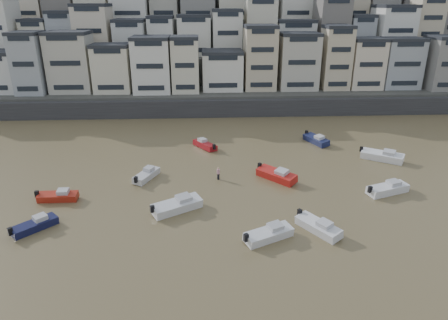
{
  "coord_description": "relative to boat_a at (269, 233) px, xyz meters",
  "views": [
    {
      "loc": [
        7.15,
        -15.96,
        22.4
      ],
      "look_at": [
        9.56,
        30.0,
        4.0
      ],
      "focal_mm": 32.0,
      "sensor_mm": 36.0,
      "label": 1
    }
  ],
  "objects": [
    {
      "name": "harbor_wall",
      "position": [
        -3.43,
        46.83,
        0.98
      ],
      "size": [
        140.0,
        3.0,
        3.5
      ],
      "primitive_type": "cube",
      "color": "#38383A",
      "rests_on": "ground"
    },
    {
      "name": "hillside",
      "position": [
        1.3,
        86.67,
        12.24
      ],
      "size": [
        141.04,
        66.0,
        50.0
      ],
      "color": "#4C4C47",
      "rests_on": "ground"
    },
    {
      "name": "boat_a",
      "position": [
        0.0,
        0.0,
        0.0
      ],
      "size": [
        5.91,
        4.15,
        1.55
      ],
      "primitive_type": null,
      "rotation": [
        0.0,
        0.0,
        0.45
      ],
      "color": "silver",
      "rests_on": "ground"
    },
    {
      "name": "boat_b",
      "position": [
        5.38,
        1.17,
        -0.0
      ],
      "size": [
        4.65,
        5.75,
        1.54
      ],
      "primitive_type": null,
      "rotation": [
        0.0,
        0.0,
        -0.99
      ],
      "color": "silver",
      "rests_on": "ground"
    },
    {
      "name": "boat_c",
      "position": [
        -9.53,
        6.34,
        0.1
      ],
      "size": [
        6.55,
        5.05,
        1.74
      ],
      "primitive_type": null,
      "rotation": [
        0.0,
        0.0,
        0.53
      ],
      "color": "silver",
      "rests_on": "ground"
    },
    {
      "name": "boat_d",
      "position": [
        16.48,
        9.6,
        0.05
      ],
      "size": [
        6.34,
        3.88,
        1.64
      ],
      "primitive_type": null,
      "rotation": [
        0.0,
        0.0,
        0.34
      ],
      "color": "silver",
      "rests_on": "ground"
    },
    {
      "name": "boat_e",
      "position": [
        3.3,
        14.32,
        0.08
      ],
      "size": [
        5.72,
        5.99,
        1.7
      ],
      "primitive_type": null,
      "rotation": [
        0.0,
        0.0,
        -0.83
      ],
      "color": "#B31B16",
      "rests_on": "ground"
    },
    {
      "name": "boat_f",
      "position": [
        -14.18,
        15.56,
        -0.06
      ],
      "size": [
        3.74,
        5.5,
        1.43
      ],
      "primitive_type": null,
      "rotation": [
        0.0,
        0.0,
        1.15
      ],
      "color": "silver",
      "rests_on": "ground"
    },
    {
      "name": "boat_g",
      "position": [
        20.45,
        20.48,
        0.13
      ],
      "size": [
        6.7,
        5.44,
        1.8
      ],
      "primitive_type": null,
      "rotation": [
        0.0,
        0.0,
        -0.58
      ],
      "color": "silver",
      "rests_on": "ground"
    },
    {
      "name": "boat_h",
      "position": [
        -6.18,
        27.36,
        -0.04
      ],
      "size": [
        4.46,
        5.39,
        1.46
      ],
      "primitive_type": null,
      "rotation": [
        0.0,
        0.0,
        2.17
      ],
      "color": "maroon",
      "rests_on": "ground"
    },
    {
      "name": "boat_i",
      "position": [
        12.58,
        28.68,
        0.01
      ],
      "size": [
        3.94,
        6.05,
        1.57
      ],
      "primitive_type": null,
      "rotation": [
        0.0,
        0.0,
        -1.18
      ],
      "color": "#151B42",
      "rests_on": "ground"
    },
    {
      "name": "boat_j",
      "position": [
        -24.24,
        3.14,
        -0.08
      ],
      "size": [
        4.75,
        4.75,
        1.38
      ],
      "primitive_type": null,
      "rotation": [
        0.0,
        0.0,
        0.78
      ],
      "color": "#13163C",
      "rests_on": "ground"
    },
    {
      "name": "boat_k",
      "position": [
        -24.01,
        9.74,
        -0.08
      ],
      "size": [
        5.09,
        1.68,
        1.39
      ],
      "primitive_type": null,
      "rotation": [
        0.0,
        0.0,
        0.0
      ],
      "color": "#A02113",
      "rests_on": "ground"
    },
    {
      "name": "person_pink",
      "position": [
        -4.48,
        14.84,
        0.1
      ],
      "size": [
        0.44,
        0.44,
        1.74
      ],
      "primitive_type": null,
      "color": "#BF8796",
      "rests_on": "ground"
    }
  ]
}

